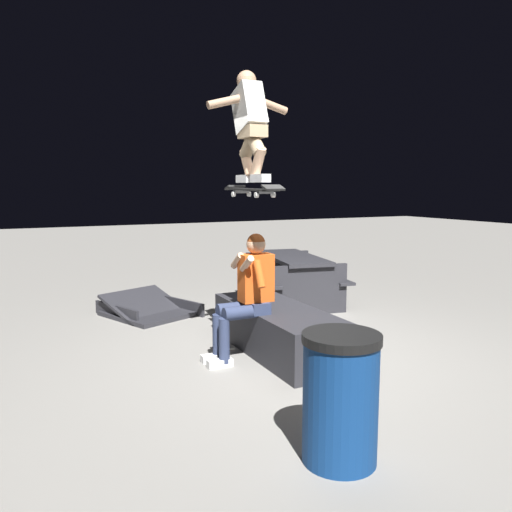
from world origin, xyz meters
TOP-DOWN VIEW (x-y plane):
  - ground_plane at (0.00, 0.00)m, footprint 40.00×40.00m
  - ledge_box_main at (0.21, 0.04)m, footprint 1.97×0.74m
  - person_sitting_on_ledge at (0.13, 0.46)m, footprint 0.59×0.75m
  - skateboard at (0.11, 0.40)m, footprint 1.02×0.21m
  - skater_airborne at (0.17, 0.40)m, footprint 0.62×0.89m
  - kicker_ramp at (2.44, 0.91)m, footprint 1.40×1.34m
  - picnic_table_back at (2.22, -1.31)m, footprint 1.92×1.64m
  - trash_bin at (-1.95, 0.76)m, footprint 0.52×0.52m

SIDE VIEW (x-z plane):
  - ground_plane at x=0.00m, z-range 0.00..0.00m
  - kicker_ramp at x=2.44m, z-range -0.13..0.26m
  - ledge_box_main at x=0.21m, z-range 0.00..0.50m
  - trash_bin at x=-1.95m, z-range 0.00..0.88m
  - picnic_table_back at x=2.22m, z-range 0.12..0.87m
  - person_sitting_on_ledge at x=0.13m, z-range 0.08..1.41m
  - skateboard at x=0.11m, z-range 1.72..1.85m
  - skater_airborne at x=0.17m, z-range 1.91..3.03m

